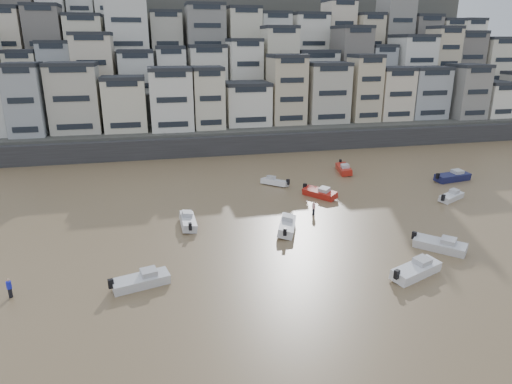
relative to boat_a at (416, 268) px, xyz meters
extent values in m
cube|color=#38383A|center=(-4.87, 50.00, 0.96)|extent=(140.00, 3.00, 3.50)
cube|color=#4C4C47|center=(0.13, 57.00, 1.21)|extent=(140.00, 14.00, 4.00)
cube|color=#4C4C47|center=(0.13, 69.00, 4.21)|extent=(140.00, 14.00, 10.00)
cube|color=#4C4C47|center=(0.13, 81.00, 8.21)|extent=(140.00, 14.00, 18.00)
cube|color=#4C4C47|center=(0.13, 93.00, 12.21)|extent=(140.00, 16.00, 26.00)
cube|color=#4C4C47|center=(0.13, 107.00, 15.21)|extent=(140.00, 18.00, 32.00)
camera|label=1|loc=(-22.25, -32.58, 19.47)|focal=32.00mm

